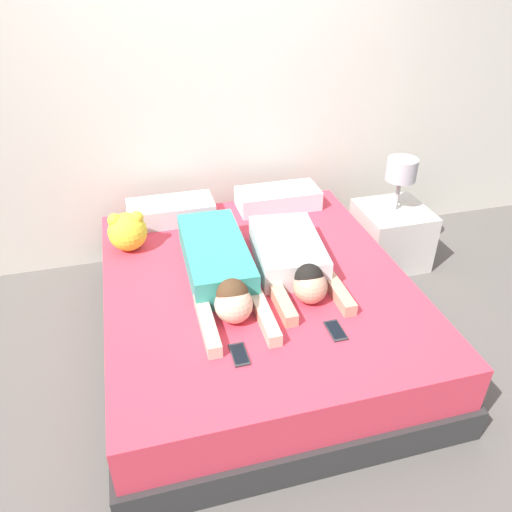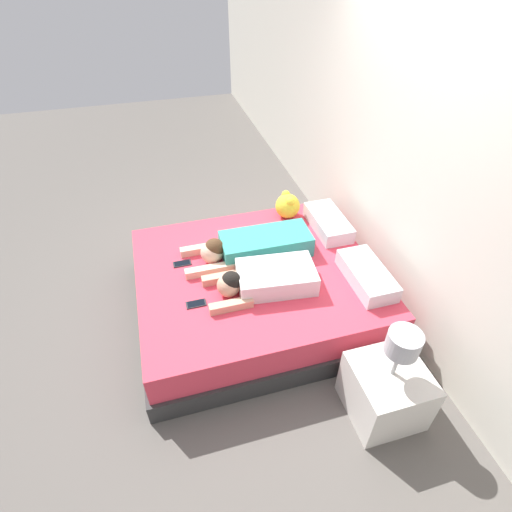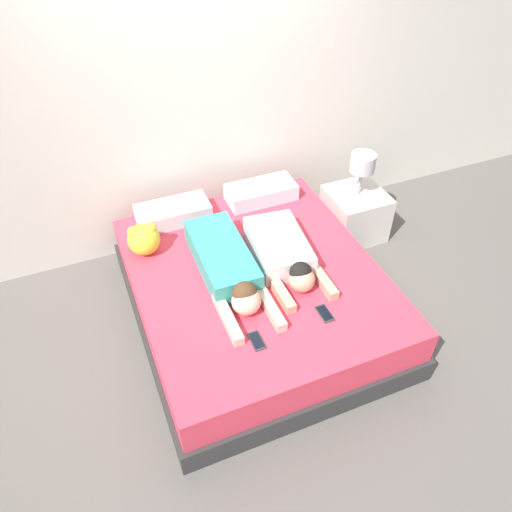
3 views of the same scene
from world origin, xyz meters
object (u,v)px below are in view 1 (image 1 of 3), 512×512
at_px(plush_toy, 127,231).
at_px(bed, 256,309).
at_px(person_left, 219,267).
at_px(nightstand, 391,231).
at_px(person_right, 293,259).
at_px(cell_phone_left, 239,354).
at_px(pillow_head_left, 171,211).
at_px(pillow_head_right, 278,198).
at_px(cell_phone_right, 336,330).

bearing_deg(plush_toy, bed, -36.99).
bearing_deg(person_left, nightstand, 21.69).
distance_m(bed, person_right, 0.39).
relative_size(person_left, cell_phone_left, 7.36).
bearing_deg(pillow_head_left, person_left, -77.32).
xyz_separation_m(bed, plush_toy, (-0.70, 0.52, 0.36)).
height_order(person_left, nightstand, nightstand).
distance_m(person_left, person_right, 0.44).
bearing_deg(pillow_head_left, cell_phone_left, -84.19).
distance_m(pillow_head_right, person_right, 0.85).
distance_m(person_left, cell_phone_left, 0.64).
xyz_separation_m(bed, person_left, (-0.21, 0.03, 0.33)).
bearing_deg(pillow_head_right, cell_phone_left, -113.86).
height_order(person_left, plush_toy, plush_toy).
bearing_deg(pillow_head_right, plush_toy, -164.09).
bearing_deg(plush_toy, cell_phone_left, -68.15).
height_order(bed, person_left, person_left).
xyz_separation_m(pillow_head_right, cell_phone_left, (-0.64, -1.44, -0.06)).
bearing_deg(person_left, pillow_head_right, 53.37).
height_order(bed, cell_phone_left, cell_phone_left).
xyz_separation_m(bed, pillow_head_right, (0.39, 0.83, 0.31)).
bearing_deg(cell_phone_right, person_right, 94.16).
bearing_deg(person_left, plush_toy, 134.43).
bearing_deg(plush_toy, cell_phone_right, -48.45).
bearing_deg(pillow_head_left, plush_toy, -134.59).
xyz_separation_m(person_left, cell_phone_left, (-0.04, -0.63, -0.09)).
xyz_separation_m(cell_phone_left, nightstand, (1.47, 1.20, -0.21)).
height_order(pillow_head_right, nightstand, nightstand).
height_order(person_left, cell_phone_right, person_left).
bearing_deg(nightstand, person_right, -149.38).
height_order(pillow_head_right, person_left, person_left).
height_order(pillow_head_left, nightstand, nightstand).
relative_size(pillow_head_right, cell_phone_right, 3.80).
height_order(person_right, plush_toy, plush_toy).
relative_size(pillow_head_left, plush_toy, 2.31).
relative_size(cell_phone_left, nightstand, 0.19).
bearing_deg(bed, cell_phone_left, -112.11).
distance_m(bed, cell_phone_right, 0.67).
relative_size(person_left, cell_phone_right, 7.36).
xyz_separation_m(person_right, plush_toy, (-0.92, 0.52, 0.04)).
xyz_separation_m(bed, cell_phone_left, (-0.24, -0.60, 0.24)).
distance_m(pillow_head_right, cell_phone_left, 1.57).
bearing_deg(nightstand, pillow_head_left, 171.72).
distance_m(person_right, nightstand, 1.20).
bearing_deg(pillow_head_right, bed, -115.09).
relative_size(bed, person_left, 1.80).
distance_m(pillow_head_left, pillow_head_right, 0.78).
relative_size(person_right, nightstand, 1.08).
bearing_deg(person_right, pillow_head_left, 126.63).
bearing_deg(plush_toy, nightstand, 2.21).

